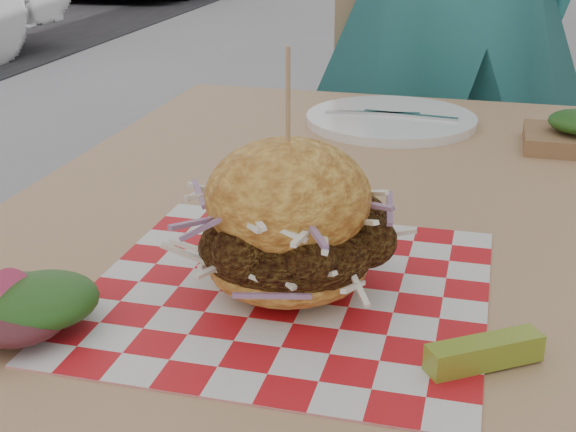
% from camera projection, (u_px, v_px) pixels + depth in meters
% --- Properties ---
extents(patio_table, '(0.80, 1.20, 0.75)m').
position_uv_depth(patio_table, '(341.00, 278.00, 0.94)').
color(patio_table, tan).
rests_on(patio_table, ground).
extents(patio_chair, '(0.51, 0.51, 0.95)m').
position_uv_depth(patio_chair, '(407.00, 151.00, 1.80)').
color(patio_chair, tan).
rests_on(patio_chair, ground).
extents(paper_liner, '(0.36, 0.36, 0.00)m').
position_uv_depth(paper_liner, '(288.00, 290.00, 0.74)').
color(paper_liner, red).
rests_on(paper_liner, patio_table).
extents(sandwich, '(0.20, 0.20, 0.22)m').
position_uv_depth(sandwich, '(288.00, 227.00, 0.72)').
color(sandwich, gold).
rests_on(sandwich, paper_liner).
extents(pickle_spear, '(0.09, 0.07, 0.02)m').
position_uv_depth(pickle_spear, '(484.00, 353.00, 0.62)').
color(pickle_spear, '#98A42F').
rests_on(pickle_spear, paper_liner).
extents(place_setting, '(0.27, 0.27, 0.02)m').
position_uv_depth(place_setting, '(391.00, 120.00, 1.27)').
color(place_setting, white).
rests_on(place_setting, patio_table).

